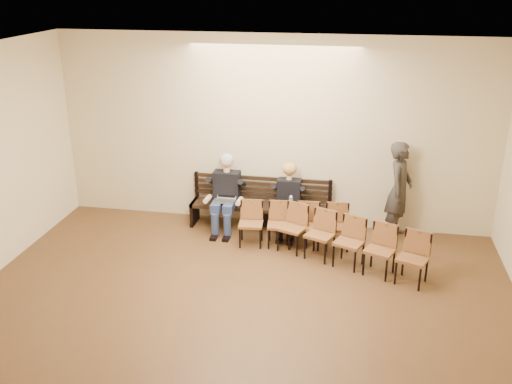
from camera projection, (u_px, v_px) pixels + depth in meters
room_walls at (215, 164)px, 6.18m from camera, size 8.02×10.01×3.51m
bench at (260, 216)px, 10.59m from camera, size 2.60×0.90×0.45m
seated_man at (226, 192)px, 10.41m from camera, size 0.59×0.82×1.42m
seated_woman at (288, 202)px, 10.25m from camera, size 0.52×0.72×1.21m
laptop at (225, 202)px, 10.30m from camera, size 0.39×0.32×0.26m
water_bottle at (291, 209)px, 10.05m from camera, size 0.08×0.08×0.24m
bag at (274, 219)px, 10.67m from camera, size 0.47×0.41×0.29m
passerby at (400, 183)px, 9.98m from camera, size 0.69×0.85×2.03m
chair_row_front at (294, 226)px, 9.81m from camera, size 1.93×0.61×0.78m
chair_row_back at (349, 243)px, 9.15m from camera, size 2.49×1.35×0.82m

